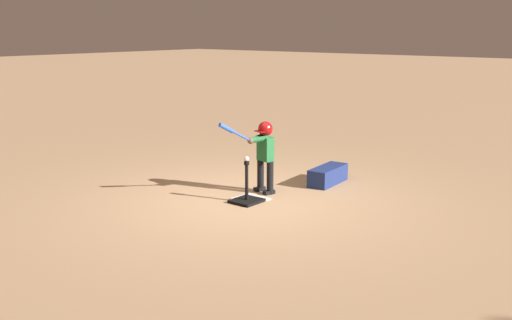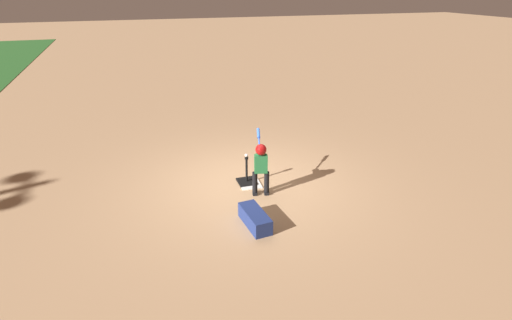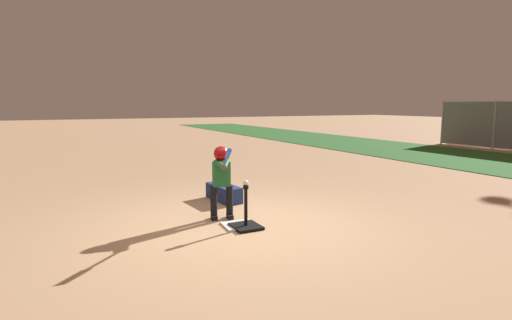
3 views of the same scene
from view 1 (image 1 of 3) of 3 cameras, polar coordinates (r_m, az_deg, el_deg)
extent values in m
plane|color=tan|center=(8.79, -0.82, -3.93)|extent=(90.00, 90.00, 0.00)
cube|color=white|center=(8.85, -0.57, -3.74)|extent=(0.47, 0.47, 0.02)
cube|color=black|center=(8.73, -0.89, -3.91)|extent=(0.42, 0.38, 0.04)
cylinder|color=black|center=(8.65, -0.89, -2.13)|extent=(0.05, 0.05, 0.52)
cylinder|color=black|center=(8.59, -0.90, -0.29)|extent=(0.08, 0.08, 0.05)
cylinder|color=black|center=(9.09, 1.35, -1.73)|extent=(0.13, 0.13, 0.50)
cube|color=black|center=(9.14, 1.24, -3.09)|extent=(0.20, 0.13, 0.06)
cylinder|color=black|center=(9.28, 0.43, -1.44)|extent=(0.13, 0.13, 0.50)
cube|color=black|center=(9.32, 0.33, -2.77)|extent=(0.20, 0.13, 0.06)
cube|color=#236B38|center=(9.09, 0.89, 1.08)|extent=(0.20, 0.29, 0.37)
sphere|color=brown|center=(9.04, 0.90, 2.91)|extent=(0.19, 0.19, 0.19)
sphere|color=maroon|center=(9.03, 0.90, 2.99)|extent=(0.22, 0.22, 0.22)
cube|color=maroon|center=(8.98, 0.43, 2.76)|extent=(0.15, 0.19, 0.01)
cylinder|color=#236B38|center=(8.94, 0.36, 2.00)|extent=(0.30, 0.22, 0.11)
cylinder|color=#236B38|center=(9.01, 0.03, 2.08)|extent=(0.30, 0.09, 0.11)
sphere|color=brown|center=(8.90, -0.52, 1.84)|extent=(0.10, 0.10, 0.10)
cylinder|color=blue|center=(8.72, -1.92, 2.57)|extent=(0.53, 0.16, 0.32)
cylinder|color=blue|center=(8.61, -2.85, 3.05)|extent=(0.26, 0.12, 0.18)
cylinder|color=black|center=(8.91, -0.43, 1.79)|extent=(0.05, 0.06, 0.05)
sphere|color=white|center=(8.57, -0.90, 0.11)|extent=(0.07, 0.07, 0.07)
cube|color=navy|center=(9.79, 6.86, -1.45)|extent=(0.87, 0.40, 0.28)
camera|label=2|loc=(14.29, 27.23, 17.16)|focal=28.00mm
camera|label=3|loc=(7.88, -39.66, 4.06)|focal=28.00mm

